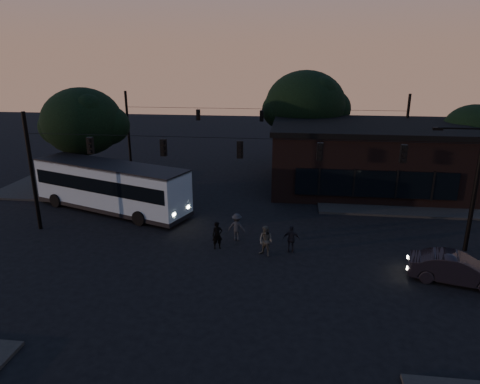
# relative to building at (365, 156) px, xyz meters

# --- Properties ---
(ground) EXTENTS (120.00, 120.00, 0.00)m
(ground) POSITION_rel_building_xyz_m (-9.00, -15.97, -2.71)
(ground) COLOR black
(ground) RESTS_ON ground
(sidewalk_far_right) EXTENTS (14.00, 10.00, 0.15)m
(sidewalk_far_right) POSITION_rel_building_xyz_m (3.00, -1.97, -2.63)
(sidewalk_far_right) COLOR black
(sidewalk_far_right) RESTS_ON ground
(sidewalk_far_left) EXTENTS (14.00, 10.00, 0.15)m
(sidewalk_far_left) POSITION_rel_building_xyz_m (-23.00, -1.97, -2.63)
(sidewalk_far_left) COLOR black
(sidewalk_far_left) RESTS_ON ground
(building) EXTENTS (15.40, 10.41, 5.40)m
(building) POSITION_rel_building_xyz_m (0.00, 0.00, 0.00)
(building) COLOR black
(building) RESTS_ON ground
(tree_behind) EXTENTS (7.60, 7.60, 9.43)m
(tree_behind) POSITION_rel_building_xyz_m (-5.00, 6.03, 3.48)
(tree_behind) COLOR black
(tree_behind) RESTS_ON ground
(tree_right) EXTENTS (5.20, 5.20, 6.86)m
(tree_right) POSITION_rel_building_xyz_m (9.00, 2.03, 1.93)
(tree_right) COLOR black
(tree_right) RESTS_ON ground
(tree_left) EXTENTS (6.40, 6.40, 8.30)m
(tree_left) POSITION_rel_building_xyz_m (-23.00, -2.97, 2.86)
(tree_left) COLOR black
(tree_left) RESTS_ON ground
(signal_rig_near) EXTENTS (26.24, 0.30, 7.50)m
(signal_rig_near) POSITION_rel_building_xyz_m (-9.00, -11.97, 1.74)
(signal_rig_near) COLOR black
(signal_rig_near) RESTS_ON ground
(signal_rig_far) EXTENTS (26.24, 0.30, 7.50)m
(signal_rig_far) POSITION_rel_building_xyz_m (-9.00, 4.03, 1.50)
(signal_rig_far) COLOR black
(signal_rig_far) RESTS_ON ground
(bus) EXTENTS (12.40, 6.87, 3.43)m
(bus) POSITION_rel_building_xyz_m (-18.78, -8.08, -0.78)
(bus) COLOR #8BA3B2
(bus) RESTS_ON ground
(car) EXTENTS (4.63, 2.57, 1.45)m
(car) POSITION_rel_building_xyz_m (2.16, -15.83, -1.98)
(car) COLOR black
(car) RESTS_ON ground
(pedestrian_a) EXTENTS (0.70, 0.58, 1.63)m
(pedestrian_a) POSITION_rel_building_xyz_m (-10.12, -13.47, -1.89)
(pedestrian_a) COLOR black
(pedestrian_a) RESTS_ON ground
(pedestrian_b) EXTENTS (1.06, 0.98, 1.74)m
(pedestrian_b) POSITION_rel_building_xyz_m (-7.30, -14.05, -1.84)
(pedestrian_b) COLOR #343530
(pedestrian_b) RESTS_ON ground
(pedestrian_c) EXTENTS (0.96, 0.41, 1.62)m
(pedestrian_c) POSITION_rel_building_xyz_m (-5.90, -13.44, -1.90)
(pedestrian_c) COLOR black
(pedestrian_c) RESTS_ON ground
(pedestrian_d) EXTENTS (1.17, 0.77, 1.69)m
(pedestrian_d) POSITION_rel_building_xyz_m (-9.17, -12.13, -1.86)
(pedestrian_d) COLOR black
(pedestrian_d) RESTS_ON ground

